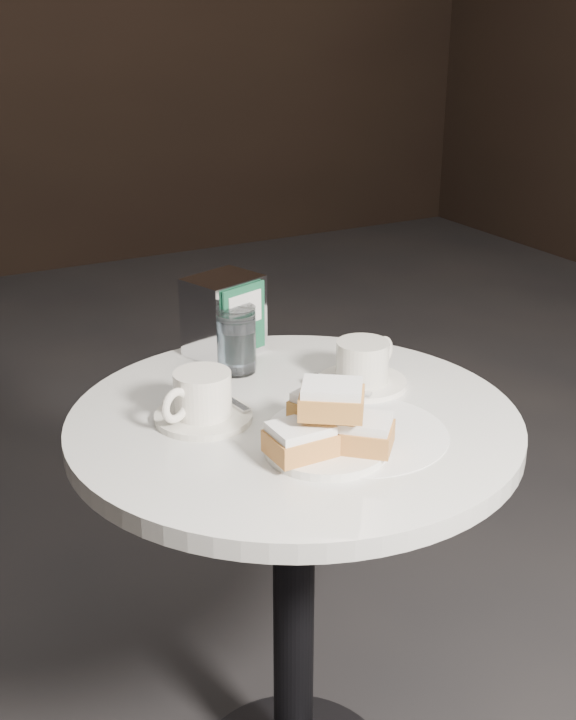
# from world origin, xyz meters

# --- Properties ---
(cafe_table) EXTENTS (0.70, 0.70, 0.74)m
(cafe_table) POSITION_xyz_m (0.00, 0.00, 0.55)
(cafe_table) COLOR black
(cafe_table) RESTS_ON ground
(sugar_spill) EXTENTS (0.31, 0.31, 0.00)m
(sugar_spill) POSITION_xyz_m (0.05, -0.10, 0.75)
(sugar_spill) COLOR white
(sugar_spill) RESTS_ON cafe_table
(beignet_plate) EXTENTS (0.22, 0.22, 0.11)m
(beignet_plate) POSITION_xyz_m (-0.02, -0.13, 0.79)
(beignet_plate) COLOR white
(beignet_plate) RESTS_ON cafe_table
(coffee_cup_left) EXTENTS (0.20, 0.20, 0.08)m
(coffee_cup_left) POSITION_xyz_m (-0.13, 0.05, 0.78)
(coffee_cup_left) COLOR silver
(coffee_cup_left) RESTS_ON cafe_table
(coffee_cup_right) EXTENTS (0.19, 0.19, 0.08)m
(coffee_cup_right) POSITION_xyz_m (0.15, 0.05, 0.78)
(coffee_cup_right) COLOR white
(coffee_cup_right) RESTS_ON cafe_table
(water_glass_left) EXTENTS (0.08, 0.08, 0.11)m
(water_glass_left) POSITION_xyz_m (-0.00, 0.20, 0.80)
(water_glass_left) COLOR white
(water_glass_left) RESTS_ON cafe_table
(water_glass_right) EXTENTS (0.07, 0.07, 0.11)m
(water_glass_right) POSITION_xyz_m (0.01, 0.22, 0.80)
(water_glass_right) COLOR white
(water_glass_right) RESTS_ON cafe_table
(napkin_dispenser) EXTENTS (0.15, 0.13, 0.14)m
(napkin_dispenser) POSITION_xyz_m (0.02, 0.29, 0.82)
(napkin_dispenser) COLOR white
(napkin_dispenser) RESTS_ON cafe_table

